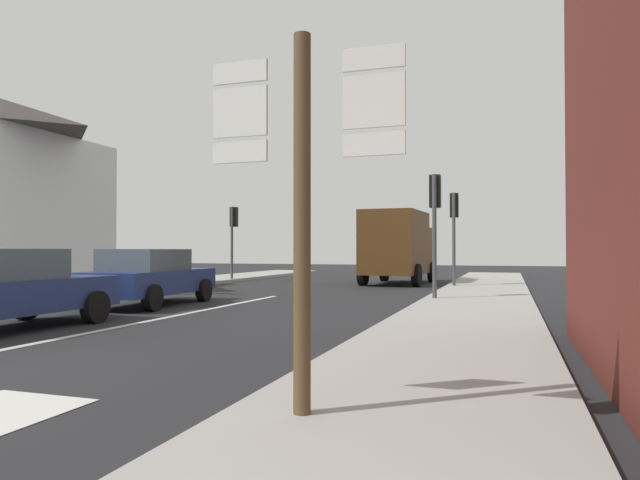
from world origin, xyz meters
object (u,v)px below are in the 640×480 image
object	(u,v)px
delivery_truck	(398,245)
traffic_light_near_right	(435,208)
sedan_near	(1,288)
traffic_light_far_left	(233,226)
traffic_light_far_right	(454,218)
route_sign_post	(303,193)
sedan_far	(149,276)

from	to	relation	value
delivery_truck	traffic_light_near_right	distance (m)	8.58
traffic_light_near_right	sedan_near	bearing A→B (deg)	-129.99
delivery_truck	traffic_light_far_left	world-z (taller)	traffic_light_far_left
traffic_light_far_left	traffic_light_far_right	bearing A→B (deg)	-10.23
route_sign_post	traffic_light_far_left	bearing A→B (deg)	118.47
traffic_light_far_right	route_sign_post	bearing A→B (deg)	-88.84
traffic_light_far_right	sedan_near	bearing A→B (deg)	-115.96
route_sign_post	traffic_light_far_left	distance (m)	21.79
sedan_near	delivery_truck	xyz separation A→B (m)	(4.16, 16.13, 0.89)
sedan_near	sedan_far	size ratio (longest dim) A/B	0.98
traffic_light_near_right	traffic_light_far_left	bearing A→B (deg)	142.90
delivery_truck	traffic_light_near_right	bearing A→B (deg)	-72.59
delivery_truck	route_sign_post	distance (m)	19.90
route_sign_post	traffic_light_far_right	distance (m)	17.35
route_sign_post	sedan_far	bearing A→B (deg)	131.17
sedan_far	traffic_light_far_left	bearing A→B (deg)	105.74
sedan_far	route_sign_post	world-z (taller)	route_sign_post
sedan_far	route_sign_post	distance (m)	11.23
route_sign_post	traffic_light_far_left	size ratio (longest dim) A/B	0.94
sedan_near	traffic_light_far_left	size ratio (longest dim) A/B	1.23
sedan_far	traffic_light_far_right	xyz separation A→B (m)	(7.01, 8.92, 1.88)
traffic_light_far_right	traffic_light_near_right	size ratio (longest dim) A/B	1.01
traffic_light_far_left	traffic_light_far_right	world-z (taller)	traffic_light_far_right
sedan_far	traffic_light_far_right	world-z (taller)	traffic_light_far_right
delivery_truck	traffic_light_far_right	world-z (taller)	traffic_light_far_right
delivery_truck	traffic_light_far_right	size ratio (longest dim) A/B	1.43
sedan_near	sedan_far	distance (m)	4.86
sedan_near	traffic_light_far_right	size ratio (longest dim) A/B	1.18
route_sign_post	sedan_near	bearing A→B (deg)	153.22
sedan_near	sedan_far	xyz separation A→B (m)	(-0.30, 4.85, 0.00)
traffic_light_near_right	traffic_light_far_right	bearing A→B (deg)	90.00
traffic_light_far_left	traffic_light_far_right	size ratio (longest dim) A/B	0.96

